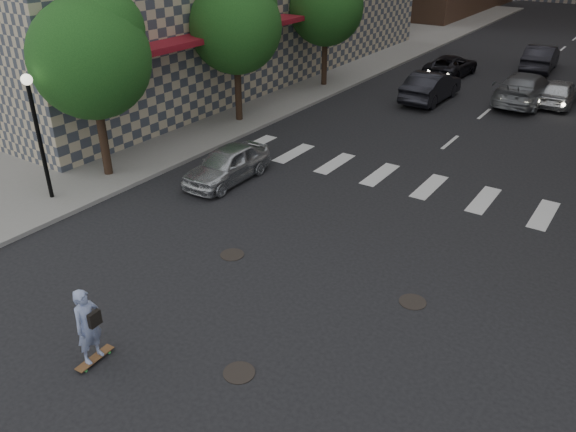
% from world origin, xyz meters
% --- Properties ---
extents(ground, '(160.00, 160.00, 0.00)m').
position_xyz_m(ground, '(0.00, 0.00, 0.00)').
color(ground, black).
rests_on(ground, ground).
extents(sidewalk_left, '(13.00, 80.00, 0.15)m').
position_xyz_m(sidewalk_left, '(-14.50, 20.00, 0.07)').
color(sidewalk_left, gray).
rests_on(sidewalk_left, ground).
extents(lamppost, '(0.36, 0.36, 4.28)m').
position_xyz_m(lamppost, '(-9.50, 0.50, 2.93)').
color(lamppost, black).
rests_on(lamppost, sidewalk_left).
extents(tree_a, '(4.20, 4.20, 6.60)m').
position_xyz_m(tree_a, '(-9.45, 3.14, 4.65)').
color(tree_a, '#382619').
rests_on(tree_a, sidewalk_left).
extents(tree_b, '(4.20, 4.20, 6.60)m').
position_xyz_m(tree_b, '(-9.45, 11.14, 4.65)').
color(tree_b, '#382619').
rests_on(tree_b, sidewalk_left).
extents(tree_c, '(4.20, 4.20, 6.60)m').
position_xyz_m(tree_c, '(-9.45, 19.14, 4.65)').
color(tree_c, '#382619').
rests_on(tree_c, sidewalk_left).
extents(manhole_a, '(0.70, 0.70, 0.02)m').
position_xyz_m(manhole_a, '(1.20, -2.50, 0.01)').
color(manhole_a, black).
rests_on(manhole_a, ground).
extents(manhole_b, '(0.70, 0.70, 0.02)m').
position_xyz_m(manhole_b, '(-2.00, 1.20, 0.01)').
color(manhole_b, black).
rests_on(manhole_b, ground).
extents(manhole_c, '(0.70, 0.70, 0.02)m').
position_xyz_m(manhole_c, '(3.30, 2.00, 0.01)').
color(manhole_c, black).
rests_on(manhole_c, ground).
extents(skateboarder, '(0.48, 0.96, 1.89)m').
position_xyz_m(skateboarder, '(-1.67, -4.00, 0.99)').
color(skateboarder, brown).
rests_on(skateboarder, ground).
extents(silver_sedan, '(1.63, 3.93, 1.33)m').
position_xyz_m(silver_sedan, '(-5.50, 5.27, 0.67)').
color(silver_sedan, '#B9BCC0').
rests_on(silver_sedan, ground).
extents(traffic_car_a, '(1.76, 4.84, 1.59)m').
position_xyz_m(traffic_car_a, '(-3.18, 19.65, 0.79)').
color(traffic_car_a, black).
rests_on(traffic_car_a, ground).
extents(traffic_car_b, '(2.52, 5.71, 1.63)m').
position_xyz_m(traffic_car_b, '(1.17, 22.00, 0.82)').
color(traffic_car_b, slate).
rests_on(traffic_car_b, ground).
extents(traffic_car_c, '(2.35, 4.73, 1.29)m').
position_xyz_m(traffic_car_c, '(-4.21, 25.71, 0.64)').
color(traffic_car_c, black).
rests_on(traffic_car_c, ground).
extents(traffic_car_d, '(1.66, 4.10, 1.39)m').
position_xyz_m(traffic_car_d, '(2.73, 22.74, 0.70)').
color(traffic_car_d, '#B3B6BB').
rests_on(traffic_car_d, ground).
extents(traffic_car_e, '(2.06, 5.11, 1.65)m').
position_xyz_m(traffic_car_e, '(0.08, 30.43, 0.83)').
color(traffic_car_e, black).
rests_on(traffic_car_e, ground).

